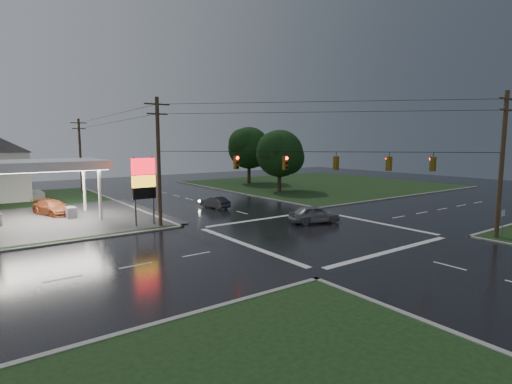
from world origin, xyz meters
TOP-DOWN VIEW (x-y plane):
  - ground at (0.00, 0.00)m, footprint 120.00×120.00m
  - grass_ne at (26.00, 26.00)m, footprint 36.00×36.00m
  - pylon_sign at (-10.50, 10.50)m, footprint 2.00×0.35m
  - utility_pole_nw at (-9.50, 9.50)m, footprint 2.20×0.32m
  - utility_pole_se at (9.50, -9.50)m, footprint 2.20×0.32m
  - utility_pole_n at (-9.50, 38.00)m, footprint 2.20×0.32m
  - traffic_signals at (0.02, -0.02)m, footprint 26.87×26.87m
  - tree_ne_near at (14.14, 21.99)m, footprint 7.99×6.80m
  - tree_ne_far at (17.15, 33.99)m, footprint 8.46×7.20m
  - car_north at (-0.80, 15.13)m, footprint 1.86×4.00m
  - car_crossing at (2.41, 2.88)m, footprint 4.99×3.17m
  - car_pump at (-16.06, 20.77)m, footprint 3.70×5.62m

SIDE VIEW (x-z plane):
  - ground at x=0.00m, z-range 0.00..0.00m
  - grass_ne at x=26.00m, z-range 0.00..0.08m
  - car_north at x=-0.80m, z-range 0.00..1.27m
  - car_pump at x=-16.06m, z-range 0.00..1.51m
  - car_crossing at x=2.41m, z-range 0.00..1.58m
  - pylon_sign at x=-10.50m, z-range 1.01..7.01m
  - utility_pole_n at x=-9.50m, z-range 0.22..10.72m
  - tree_ne_near at x=14.14m, z-range 1.07..10.05m
  - utility_pole_nw at x=-9.50m, z-range 0.22..11.22m
  - utility_pole_se at x=9.50m, z-range 0.22..11.22m
  - tree_ne_far at x=17.15m, z-range 1.28..11.08m
  - traffic_signals at x=0.02m, z-range 5.75..7.22m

